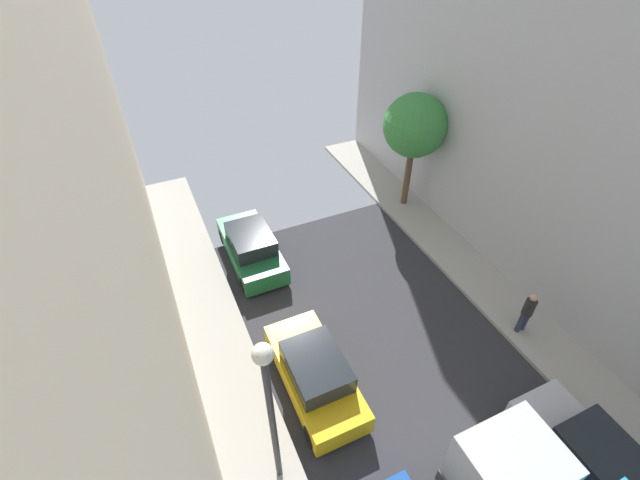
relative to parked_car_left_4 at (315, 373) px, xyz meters
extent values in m
cube|color=gold|center=(0.00, 0.04, -0.17)|extent=(1.76, 4.20, 0.76)
cube|color=#1E2328|center=(0.00, -0.11, 0.53)|extent=(1.56, 2.10, 0.64)
cylinder|color=black|center=(-0.78, 1.59, -0.40)|extent=(0.22, 0.64, 0.64)
cylinder|color=black|center=(0.78, 1.59, -0.40)|extent=(0.22, 0.64, 0.64)
cylinder|color=black|center=(-0.78, -1.51, -0.40)|extent=(0.22, 0.64, 0.64)
cylinder|color=black|center=(0.78, -1.51, -0.40)|extent=(0.22, 0.64, 0.64)
cube|color=#1E6638|center=(0.00, 6.38, -0.17)|extent=(1.76, 4.20, 0.76)
cube|color=#1E2328|center=(0.00, 6.23, 0.53)|extent=(1.56, 2.10, 0.64)
cylinder|color=black|center=(-0.78, 7.93, -0.40)|extent=(0.22, 0.64, 0.64)
cylinder|color=black|center=(0.78, 7.93, -0.40)|extent=(0.22, 0.64, 0.64)
cylinder|color=black|center=(-0.78, 4.83, -0.40)|extent=(0.22, 0.64, 0.64)
cylinder|color=black|center=(0.78, 4.83, -0.40)|extent=(0.22, 0.64, 0.64)
cube|color=silver|center=(5.40, -5.27, -0.17)|extent=(1.76, 4.20, 0.76)
cube|color=#1E2328|center=(5.40, -5.42, 0.53)|extent=(1.56, 2.10, 0.64)
cylinder|color=black|center=(4.62, -3.72, -0.40)|extent=(0.22, 0.64, 0.64)
cylinder|color=black|center=(6.18, -3.72, -0.40)|extent=(0.22, 0.64, 0.64)
cube|color=#B7B7BC|center=(2.70, -4.77, 1.11)|extent=(2.10, 1.80, 1.70)
cylinder|color=black|center=(3.68, -4.57, -0.24)|extent=(0.30, 0.96, 0.96)
cylinder|color=#2D334C|center=(7.17, -0.98, -0.16)|extent=(0.18, 0.18, 0.82)
cylinder|color=#2D334C|center=(7.39, -0.98, -0.16)|extent=(0.18, 0.18, 0.82)
cylinder|color=#262626|center=(7.28, -0.98, 0.57)|extent=(0.36, 0.36, 0.64)
sphere|color=tan|center=(7.28, -0.98, 1.03)|extent=(0.24, 0.24, 0.24)
cylinder|color=brown|center=(7.80, 7.13, 0.89)|extent=(0.29, 0.29, 2.92)
sphere|color=#38843D|center=(7.80, 7.13, 3.37)|extent=(2.72, 2.72, 2.72)
cylinder|color=#333338|center=(-1.90, -1.98, 1.93)|extent=(0.16, 0.16, 5.00)
sphere|color=white|center=(-1.90, -1.98, 4.65)|extent=(0.44, 0.44, 0.44)
camera|label=1|loc=(-2.91, -6.79, 11.46)|focal=24.40mm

